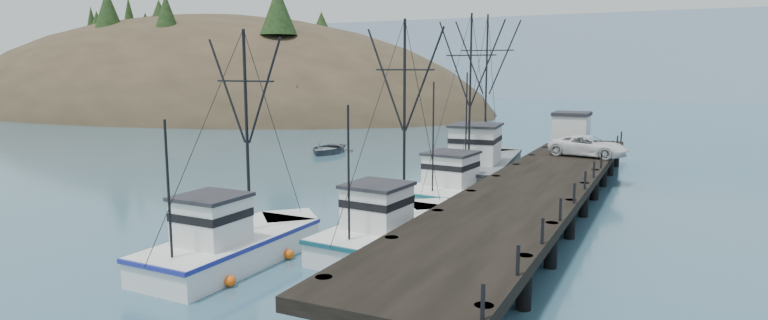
# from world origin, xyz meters

# --- Properties ---
(ground) EXTENTS (400.00, 400.00, 0.00)m
(ground) POSITION_xyz_m (0.00, 0.00, 0.00)
(ground) COLOR #31596E
(ground) RESTS_ON ground
(pier) EXTENTS (6.00, 44.00, 2.00)m
(pier) POSITION_xyz_m (14.00, 16.00, 1.69)
(pier) COLOR black
(pier) RESTS_ON ground
(headland) EXTENTS (134.80, 78.00, 51.00)m
(headland) POSITION_xyz_m (-74.95, 78.61, -4.55)
(headland) COLOR #382D1E
(headland) RESTS_ON ground
(distant_ridge) EXTENTS (360.00, 40.00, 26.00)m
(distant_ridge) POSITION_xyz_m (10.00, 170.00, 0.00)
(distant_ridge) COLOR #9EB2C6
(distant_ridge) RESTS_ON ground
(distant_ridge_far) EXTENTS (180.00, 25.00, 18.00)m
(distant_ridge_far) POSITION_xyz_m (-40.00, 185.00, 0.00)
(distant_ridge_far) COLOR silver
(distant_ridge_far) RESTS_ON ground
(moored_sailboats) EXTENTS (16.60, 18.04, 6.35)m
(moored_sailboats) POSITION_xyz_m (-34.56, 56.70, 0.33)
(moored_sailboats) COLOR white
(moored_sailboats) RESTS_ON ground
(trawler_near) EXTENTS (4.34, 11.04, 11.18)m
(trawler_near) POSITION_xyz_m (9.11, 6.09, 0.82)
(trawler_near) COLOR white
(trawler_near) RESTS_ON ground
(trawler_mid) EXTENTS (3.72, 10.49, 10.53)m
(trawler_mid) POSITION_xyz_m (3.92, 0.75, 0.82)
(trawler_mid) COLOR white
(trawler_mid) RESTS_ON ground
(trawler_far) EXTENTS (4.83, 12.31, 12.40)m
(trawler_far) POSITION_xyz_m (8.64, 17.63, 0.82)
(trawler_far) COLOR white
(trawler_far) RESTS_ON ground
(work_vessel) EXTENTS (5.93, 15.40, 12.86)m
(work_vessel) POSITION_xyz_m (8.14, 23.53, 1.23)
(work_vessel) COLOR slate
(work_vessel) RESTS_ON ground
(pier_shed) EXTENTS (3.00, 3.20, 2.80)m
(pier_shed) POSITION_xyz_m (13.01, 34.00, 3.42)
(pier_shed) COLOR silver
(pier_shed) RESTS_ON pier
(pickup_truck) EXTENTS (6.03, 3.61, 1.57)m
(pickup_truck) POSITION_xyz_m (15.34, 26.98, 2.78)
(pickup_truck) COLOR white
(pickup_truck) RESTS_ON pier
(motorboat) EXTENTS (4.96, 6.41, 1.23)m
(motorboat) POSITION_xyz_m (-10.58, 32.20, 0.00)
(motorboat) COLOR #565960
(motorboat) RESTS_ON ground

